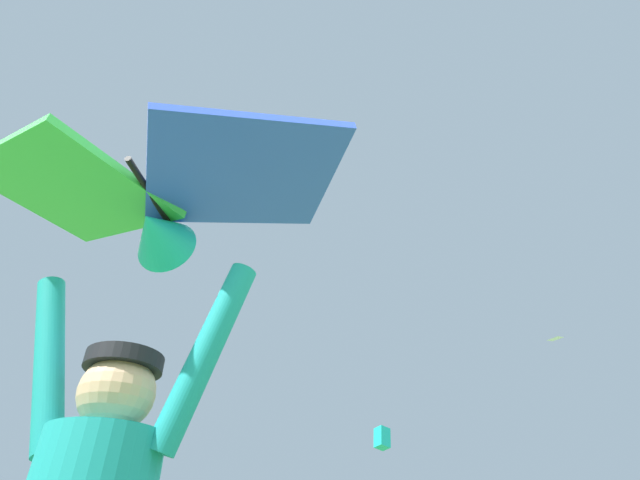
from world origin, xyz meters
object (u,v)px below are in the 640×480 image
object	(u,v)px
distant_kite_yellow_overhead_distant	(225,137)
distant_kite_white_far_center	(555,338)
distant_kite_teal_mid_left	(382,438)
held_stunt_kite	(157,198)

from	to	relation	value
distant_kite_yellow_overhead_distant	distant_kite_white_far_center	bearing A→B (deg)	59.50
distant_kite_yellow_overhead_distant	distant_kite_white_far_center	world-z (taller)	distant_kite_yellow_overhead_distant
distant_kite_white_far_center	distant_kite_teal_mid_left	bearing A→B (deg)	-161.17
held_stunt_kite	distant_kite_teal_mid_left	bearing A→B (deg)	100.89
held_stunt_kite	distant_kite_white_far_center	world-z (taller)	distant_kite_white_far_center
distant_kite_yellow_overhead_distant	distant_kite_white_far_center	xyz separation A→B (m)	(11.56, 19.61, -1.42)
distant_kite_teal_mid_left	distant_kite_white_far_center	bearing A→B (deg)	18.83
distant_kite_teal_mid_left	held_stunt_kite	bearing A→B (deg)	-79.11
distant_kite_yellow_overhead_distant	held_stunt_kite	bearing A→B (deg)	-55.37
distant_kite_teal_mid_left	distant_kite_yellow_overhead_distant	size ratio (longest dim) A/B	0.47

